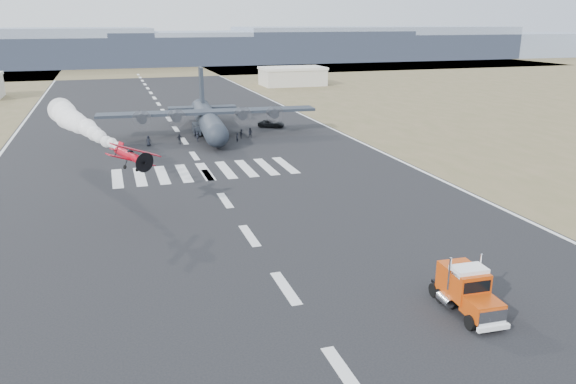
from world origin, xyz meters
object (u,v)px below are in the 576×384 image
semi_truck (467,289)px  crew_c (198,137)px  crew_g (195,134)px  crew_a (237,137)px  support_vehicle (271,123)px  crew_h (250,133)px  transport_aircraft (208,118)px  crew_b (242,134)px  crew_e (148,141)px  crew_f (220,137)px  aerobatic_biplane (131,156)px  hangar_right (293,76)px  crew_d (180,139)px

semi_truck → crew_c: 67.09m
crew_g → crew_a: bearing=-90.7°
support_vehicle → crew_h: bearing=173.8°
crew_c → transport_aircraft: bearing=-66.3°
crew_b → crew_e: size_ratio=0.93×
crew_f → support_vehicle: bearing=88.3°
aerobatic_biplane → crew_a: aerobatic_biplane is taller
crew_f → crew_g: size_ratio=1.04×
crew_e → crew_f: size_ratio=1.07×
aerobatic_biplane → crew_h: 44.30m
crew_a → crew_f: 3.04m
crew_c → crew_b: bearing=-128.8°
crew_c → hangar_right: bearing=-69.5°
crew_a → crew_b: crew_b is taller
aerobatic_biplane → crew_d: bearing=60.4°
crew_c → crew_d: bearing=68.1°
semi_truck → crew_d: semi_truck is taller
semi_truck → crew_b: size_ratio=4.70×
semi_truck → aerobatic_biplane: 36.54m
crew_e → aerobatic_biplane: bearing=-90.9°
crew_e → crew_h: size_ratio=0.97×
hangar_right → support_vehicle: (-27.48, -69.82, -2.27)m
crew_b → crew_c: 8.04m
crew_a → aerobatic_biplane: bearing=9.4°
hangar_right → transport_aircraft: transport_aircraft is taller
aerobatic_biplane → crew_d: (9.42, 36.61, -5.99)m
crew_a → semi_truck: bearing=40.8°
crew_c → crew_f: size_ratio=0.95×
crew_f → crew_g: crew_f is taller
transport_aircraft → crew_g: transport_aircraft is taller
crew_b → crew_d: size_ratio=0.97×
crew_a → crew_g: crew_a is taller
semi_truck → crew_h: bearing=92.7°
crew_a → crew_e: (-15.09, 1.46, 0.08)m
crew_a → crew_b: (1.55, 3.03, 0.01)m
crew_c → crew_d: 3.51m
support_vehicle → crew_d: size_ratio=3.05×
hangar_right → crew_d: size_ratio=11.83×
transport_aircraft → crew_h: transport_aircraft is taller
hangar_right → transport_aircraft: 83.48m
aerobatic_biplane → crew_d: size_ratio=3.29×
crew_d → transport_aircraft: bearing=60.8°
transport_aircraft → support_vehicle: (13.24, 3.05, -2.23)m
aerobatic_biplane → crew_g: size_ratio=3.51×
crew_b → crew_c: size_ratio=1.04×
aerobatic_biplane → crew_f: bearing=50.3°
hangar_right → crew_b: 86.53m
crew_f → aerobatic_biplane: bearing=-67.6°
aerobatic_biplane → crew_c: aerobatic_biplane is taller
crew_f → crew_g: (-3.56, 4.90, -0.03)m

